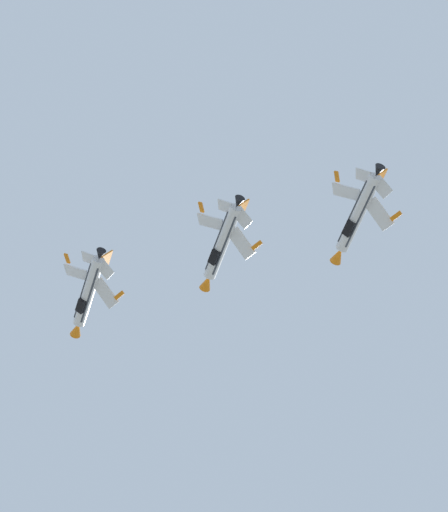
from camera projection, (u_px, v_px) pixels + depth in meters
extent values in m
cylinder|color=white|center=(89.00, 292.00, 154.69)|extent=(1.89, 12.03, 1.70)
cube|color=#383D47|center=(86.00, 293.00, 154.34)|extent=(1.58, 10.10, 1.13)
cone|color=orange|center=(77.00, 329.00, 158.83)|extent=(1.60, 2.42, 1.56)
cone|color=black|center=(100.00, 255.00, 150.78)|extent=(1.38, 1.62, 1.36)
ellipsoid|color=#192333|center=(87.00, 304.00, 156.71)|extent=(1.57, 3.22, 1.52)
cube|color=black|center=(81.00, 305.00, 155.33)|extent=(1.42, 2.22, 1.31)
cube|color=white|center=(77.00, 273.00, 154.38)|extent=(4.08, 3.34, 2.49)
cube|color=orange|center=(67.00, 258.00, 154.34)|extent=(1.26, 1.69, 0.51)
cube|color=white|center=(105.00, 293.00, 152.88)|extent=(4.08, 3.41, 2.49)
cube|color=orange|center=(119.00, 295.00, 151.63)|extent=(1.30, 1.69, 0.51)
cube|color=white|center=(89.00, 258.00, 152.18)|extent=(2.40, 2.28, 1.35)
cube|color=white|center=(106.00, 270.00, 151.30)|extent=(2.43, 2.31, 1.35)
cube|color=orange|center=(105.00, 261.00, 153.29)|extent=(1.65, 2.62, 2.28)
cylinder|color=white|center=(223.00, 242.00, 148.98)|extent=(1.89, 12.03, 1.70)
cube|color=#383D47|center=(221.00, 243.00, 148.63)|extent=(1.57, 10.10, 1.16)
cone|color=orange|center=(207.00, 282.00, 153.12)|extent=(1.60, 2.42, 1.56)
cone|color=black|center=(238.00, 203.00, 145.07)|extent=(1.38, 1.62, 1.36)
ellipsoid|color=#192333|center=(219.00, 255.00, 150.99)|extent=(1.58, 3.22, 1.53)
cube|color=black|center=(215.00, 257.00, 149.62)|extent=(1.42, 2.22, 1.32)
cube|color=white|center=(211.00, 222.00, 148.72)|extent=(4.03, 3.31, 2.58)
cube|color=orange|center=(201.00, 207.00, 148.72)|extent=(1.26, 1.69, 0.52)
cube|color=white|center=(242.00, 243.00, 147.12)|extent=(4.03, 3.38, 2.58)
cube|color=orange|center=(257.00, 245.00, 145.83)|extent=(1.29, 1.69, 0.52)
cube|color=white|center=(225.00, 206.00, 146.50)|extent=(2.38, 2.27, 1.39)
cube|color=white|center=(243.00, 219.00, 145.56)|extent=(2.41, 2.30, 1.39)
cube|color=orange|center=(241.00, 210.00, 147.57)|extent=(1.70, 2.63, 2.24)
cylinder|color=white|center=(358.00, 213.00, 144.33)|extent=(1.89, 12.03, 1.70)
cube|color=#383D47|center=(356.00, 214.00, 143.98)|extent=(1.55, 10.10, 1.19)
cone|color=orange|center=(338.00, 255.00, 148.47)|extent=(1.60, 2.42, 1.56)
cone|color=black|center=(378.00, 171.00, 140.42)|extent=(1.38, 1.62, 1.36)
ellipsoid|color=#192333|center=(353.00, 227.00, 146.33)|extent=(1.59, 3.22, 1.54)
cube|color=black|center=(349.00, 228.00, 144.98)|extent=(1.42, 2.22, 1.33)
cube|color=white|center=(347.00, 192.00, 144.13)|extent=(3.96, 3.28, 2.68)
cube|color=orange|center=(337.00, 177.00, 144.18)|extent=(1.25, 1.69, 0.53)
cube|color=white|center=(379.00, 214.00, 142.40)|extent=(3.96, 3.34, 2.68)
cube|color=orange|center=(396.00, 216.00, 141.06)|extent=(1.29, 1.68, 0.53)
cube|color=white|center=(363.00, 175.00, 141.88)|extent=(2.34, 2.25, 1.45)
cube|color=white|center=(383.00, 188.00, 140.87)|extent=(2.37, 2.29, 1.45)
cube|color=orange|center=(379.00, 180.00, 142.89)|extent=(1.76, 2.63, 2.20)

